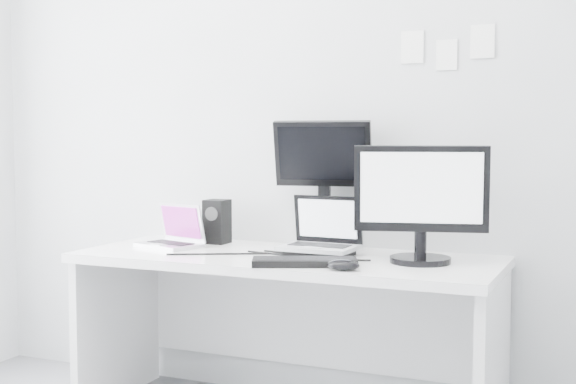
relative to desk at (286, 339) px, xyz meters
The scene contains 12 objects.
back_wall 1.05m from the desk, 90.00° to the left, with size 3.60×3.60×0.00m, color silver.
desk is the anchor object (origin of this frame).
macbook 0.75m from the desk, behind, with size 0.28×0.21×0.21m, color silver.
speaker 0.68m from the desk, 155.22° to the left, with size 0.10×0.10×0.21m, color black.
dell_laptop 0.51m from the desk, 12.80° to the left, with size 0.31×0.24×0.26m, color #ACAFB3.
rear_monitor 0.71m from the desk, 74.53° to the left, with size 0.43×0.16×0.59m, color black.
samsung_monitor 0.84m from the desk, ahead, with size 0.53×0.24×0.48m, color black.
keyboard 0.47m from the desk, 50.85° to the right, with size 0.41×0.14×0.03m, color black.
mouse 0.59m from the desk, 37.07° to the right, with size 0.13×0.08×0.04m, color black.
wall_note_0 1.38m from the desk, 37.40° to the left, with size 0.10×0.00×0.14m, color white.
wall_note_1 1.40m from the desk, 29.83° to the left, with size 0.09×0.00×0.13m, color white.
wall_note_2 1.51m from the desk, 24.64° to the left, with size 0.10×0.00×0.14m, color white.
Camera 1 is at (1.32, -1.75, 1.23)m, focal length 48.52 mm.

